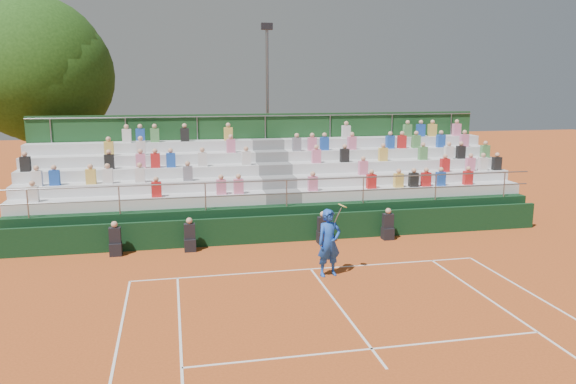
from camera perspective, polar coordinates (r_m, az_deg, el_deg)
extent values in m
plane|color=#B74F1E|center=(17.78, 2.33, -7.84)|extent=(90.00, 90.00, 0.00)
cube|color=white|center=(17.78, 2.33, -7.82)|extent=(11.00, 0.06, 0.01)
cube|color=white|center=(14.90, 5.39, -11.70)|extent=(0.06, 6.40, 0.01)
cube|color=white|center=(12.93, 8.49, -15.48)|extent=(8.22, 0.06, 0.01)
cube|color=black|center=(20.62, 0.17, -3.70)|extent=(20.00, 0.15, 1.00)
cube|color=black|center=(19.94, -17.09, -5.56)|extent=(0.40, 0.40, 0.44)
cube|color=black|center=(19.81, -17.17, -4.23)|extent=(0.38, 0.25, 0.55)
sphere|color=tan|center=(19.72, -17.23, -3.16)|extent=(0.22, 0.22, 0.22)
cube|color=black|center=(19.85, -9.92, -5.30)|extent=(0.40, 0.40, 0.44)
cube|color=black|center=(19.72, -9.97, -3.96)|extent=(0.38, 0.25, 0.55)
sphere|color=tan|center=(19.63, -10.00, -2.89)|extent=(0.22, 0.22, 0.22)
cube|color=black|center=(20.53, 3.55, -4.60)|extent=(0.40, 0.40, 0.44)
cube|color=black|center=(20.41, 3.56, -3.30)|extent=(0.38, 0.25, 0.55)
sphere|color=tan|center=(20.32, 3.57, -2.26)|extent=(0.22, 0.22, 0.22)
cube|color=black|center=(21.32, 10.08, -4.17)|extent=(0.40, 0.40, 0.44)
cube|color=black|center=(21.20, 10.12, -2.91)|extent=(0.38, 0.25, 0.55)
sphere|color=tan|center=(21.11, 10.16, -1.91)|extent=(0.22, 0.22, 0.22)
cube|color=black|center=(23.55, -1.40, -1.58)|extent=(20.00, 5.20, 1.20)
cube|color=silver|center=(21.41, -14.80, -1.02)|extent=(9.30, 0.85, 0.42)
cube|color=silver|center=(23.39, 12.36, 0.10)|extent=(9.30, 0.85, 0.42)
cube|color=slate|center=(21.77, -0.61, -0.45)|extent=(1.40, 0.85, 0.42)
cube|color=silver|center=(22.16, -14.75, 0.49)|extent=(9.30, 0.85, 0.42)
cube|color=silver|center=(24.08, 11.58, 1.45)|extent=(9.30, 0.85, 0.42)
cube|color=slate|center=(22.51, -1.03, 1.02)|extent=(1.40, 0.85, 0.42)
cube|color=silver|center=(22.93, -14.70, 1.91)|extent=(9.30, 0.85, 0.42)
cube|color=silver|center=(24.79, 10.84, 2.74)|extent=(9.30, 0.85, 0.42)
cube|color=slate|center=(23.27, -1.43, 2.40)|extent=(1.40, 0.85, 0.42)
cube|color=silver|center=(23.71, -14.65, 3.23)|extent=(9.30, 0.85, 0.42)
cube|color=silver|center=(25.51, 10.15, 3.95)|extent=(9.30, 0.85, 0.42)
cube|color=slate|center=(24.04, -1.80, 3.68)|extent=(1.40, 0.85, 0.42)
cube|color=silver|center=(24.50, -14.61, 4.46)|extent=(9.30, 0.85, 0.42)
cube|color=silver|center=(26.25, 9.49, 5.09)|extent=(9.30, 0.85, 0.42)
cube|color=slate|center=(24.82, -2.15, 4.89)|extent=(1.40, 0.85, 0.42)
cube|color=#1A4420|center=(25.45, -2.33, 3.02)|extent=(20.00, 0.12, 4.40)
cylinder|color=gray|center=(20.78, -0.14, 1.21)|extent=(20.00, 0.05, 0.05)
cylinder|color=gray|center=(25.14, -2.33, 7.74)|extent=(20.00, 0.05, 0.05)
cube|color=silver|center=(21.68, -24.48, -0.19)|extent=(0.36, 0.24, 0.56)
cube|color=red|center=(21.14, -13.21, 0.26)|extent=(0.36, 0.24, 0.56)
cube|color=pink|center=(21.21, -6.80, 0.51)|extent=(0.36, 0.24, 0.56)
cube|color=pink|center=(21.27, -5.05, 0.58)|extent=(0.36, 0.24, 0.56)
cube|color=silver|center=(22.43, -24.14, 1.28)|extent=(0.36, 0.24, 0.56)
cube|color=#1E4CB2|center=(22.31, -22.63, 1.35)|extent=(0.36, 0.24, 0.56)
cube|color=gold|center=(22.10, -19.39, 1.49)|extent=(0.36, 0.24, 0.56)
cube|color=silver|center=(22.03, -17.84, 1.55)|extent=(0.36, 0.24, 0.56)
cube|color=silver|center=(21.93, -14.80, 1.68)|extent=(0.36, 0.24, 0.56)
cube|color=slate|center=(21.91, -10.14, 1.87)|extent=(0.36, 0.24, 0.56)
cube|color=black|center=(23.31, -25.12, 2.58)|extent=(0.36, 0.24, 0.56)
cube|color=black|center=(22.80, -17.70, 2.94)|extent=(0.36, 0.24, 0.56)
cube|color=pink|center=(22.71, -14.74, 3.07)|extent=(0.36, 0.24, 0.56)
cube|color=red|center=(22.69, -13.32, 3.13)|extent=(0.36, 0.24, 0.56)
cube|color=#1E4CB2|center=(22.68, -11.81, 3.19)|extent=(0.36, 0.24, 0.56)
cube|color=silver|center=(22.71, -8.69, 3.31)|extent=(0.36, 0.24, 0.56)
cube|color=silver|center=(22.87, -4.27, 3.46)|extent=(0.36, 0.24, 0.56)
cube|color=gold|center=(23.60, -17.73, 4.22)|extent=(0.36, 0.24, 0.56)
cube|color=silver|center=(23.50, -14.72, 4.36)|extent=(0.36, 0.24, 0.56)
cube|color=pink|center=(23.60, -5.83, 4.69)|extent=(0.36, 0.24, 0.56)
cube|color=silver|center=(24.34, -16.06, 5.51)|extent=(0.36, 0.24, 0.56)
cube|color=#1E4CB2|center=(24.31, -14.76, 5.57)|extent=(0.36, 0.24, 0.56)
cube|color=#4C8C4C|center=(24.29, -13.38, 5.63)|extent=(0.36, 0.24, 0.56)
cube|color=black|center=(24.28, -10.45, 5.74)|extent=(0.36, 0.24, 0.56)
cube|color=gold|center=(24.40, -6.08, 5.89)|extent=(0.36, 0.24, 0.56)
cube|color=pink|center=(21.80, 2.53, 0.86)|extent=(0.36, 0.24, 0.56)
cube|color=red|center=(22.50, 8.46, 1.08)|extent=(0.36, 0.24, 0.56)
cube|color=gold|center=(22.92, 11.16, 1.17)|extent=(0.36, 0.24, 0.56)
cube|color=black|center=(23.18, 12.64, 1.22)|extent=(0.36, 0.24, 0.56)
cube|color=red|center=(23.41, 13.83, 1.26)|extent=(0.36, 0.24, 0.56)
cube|color=#1E4CB2|center=(23.69, 15.24, 1.31)|extent=(0.36, 0.24, 0.56)
cube|color=red|center=(24.26, 17.80, 1.39)|extent=(0.36, 0.24, 0.56)
cube|color=pink|center=(23.20, 7.63, 2.45)|extent=(0.36, 0.24, 0.56)
cube|color=red|center=(24.65, 15.64, 2.64)|extent=(0.36, 0.24, 0.56)
cube|color=pink|center=(25.21, 18.03, 2.69)|extent=(0.36, 0.24, 0.56)
cube|color=silver|center=(25.50, 19.17, 2.71)|extent=(0.36, 0.24, 0.56)
cube|color=black|center=(25.85, 20.44, 2.73)|extent=(0.36, 0.24, 0.56)
cube|color=pink|center=(23.44, 2.89, 3.66)|extent=(0.36, 0.24, 0.56)
cube|color=black|center=(23.78, 5.76, 3.72)|extent=(0.36, 0.24, 0.56)
cube|color=gold|center=(24.35, 9.63, 3.79)|extent=(0.36, 0.24, 0.56)
cube|color=#4C8C4C|center=(25.07, 13.53, 3.85)|extent=(0.36, 0.24, 0.56)
cube|color=silver|center=(25.61, 16.00, 3.87)|extent=(0.36, 0.24, 0.56)
cube|color=black|center=(25.89, 17.14, 3.88)|extent=(0.36, 0.24, 0.56)
cube|color=#4C8C4C|center=(26.48, 19.39, 3.90)|extent=(0.36, 0.24, 0.56)
cube|color=slate|center=(24.05, 0.89, 4.87)|extent=(0.36, 0.24, 0.56)
cube|color=pink|center=(24.21, 2.47, 4.90)|extent=(0.36, 0.24, 0.56)
cube|color=#1E4CB2|center=(24.35, 3.72, 4.92)|extent=(0.36, 0.24, 0.56)
cube|color=pink|center=(24.71, 6.50, 4.96)|extent=(0.36, 0.24, 0.56)
cube|color=#1E4CB2|center=(25.32, 10.32, 5.00)|extent=(0.36, 0.24, 0.56)
cube|color=red|center=(25.54, 11.49, 5.01)|extent=(0.36, 0.24, 0.56)
cube|color=#4C8C4C|center=(25.81, 12.87, 5.02)|extent=(0.36, 0.24, 0.56)
cube|color=#1E4CB2|center=(26.33, 15.25, 5.02)|extent=(0.36, 0.24, 0.56)
cube|color=pink|center=(26.87, 17.47, 5.02)|extent=(0.36, 0.24, 0.56)
cube|color=silver|center=(25.48, 5.92, 6.11)|extent=(0.36, 0.24, 0.56)
cube|color=#4C8C4C|center=(26.52, 12.03, 6.12)|extent=(0.36, 0.24, 0.56)
cube|color=#1E4CB2|center=(26.79, 13.33, 6.11)|extent=(0.36, 0.24, 0.56)
cube|color=gold|center=(27.04, 14.44, 6.10)|extent=(0.36, 0.24, 0.56)
cube|color=pink|center=(27.60, 16.74, 6.08)|extent=(0.36, 0.24, 0.56)
imported|color=blue|center=(16.96, 4.20, -5.16)|extent=(0.82, 0.62, 2.05)
cylinder|color=gray|center=(16.82, 5.06, -2.42)|extent=(0.26, 0.03, 0.51)
cylinder|color=#E5D866|center=(16.79, 5.57, -1.39)|extent=(0.26, 0.28, 0.14)
cylinder|color=#3B2815|center=(29.44, -22.88, 2.37)|extent=(0.50, 0.50, 3.50)
sphere|color=#193B10|center=(29.17, -23.53, 10.77)|extent=(6.40, 6.40, 6.40)
cylinder|color=#3B2815|center=(29.44, -23.65, 2.53)|extent=(0.50, 0.50, 3.71)
sphere|color=#193B10|center=(29.19, -24.35, 11.35)|extent=(6.69, 6.69, 6.69)
cylinder|color=gray|center=(30.68, -2.10, 8.23)|extent=(0.16, 0.16, 8.48)
cube|color=black|center=(30.78, -2.16, 16.47)|extent=(0.60, 0.25, 0.35)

